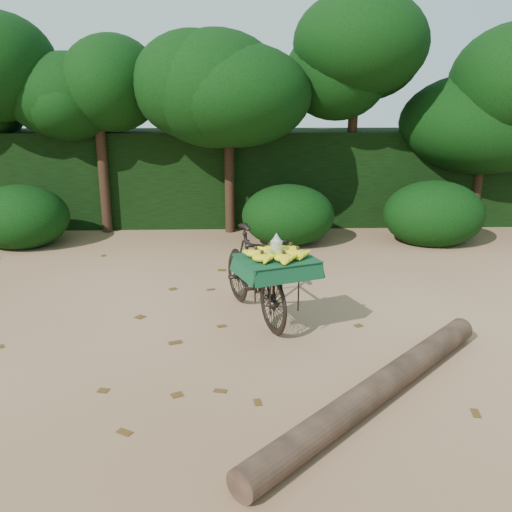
{
  "coord_description": "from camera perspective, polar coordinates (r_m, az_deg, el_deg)",
  "views": [
    {
      "loc": [
        0.65,
        -4.69,
        2.42
      ],
      "look_at": [
        0.84,
        0.88,
        0.79
      ],
      "focal_mm": 38.0,
      "sensor_mm": 36.0,
      "label": 1
    }
  ],
  "objects": [
    {
      "name": "ground",
      "position": [
        5.32,
        -8.9,
        -10.98
      ],
      "size": [
        80.0,
        80.0,
        0.0
      ],
      "primitive_type": "plane",
      "color": "tan",
      "rests_on": "ground"
    },
    {
      "name": "vendor_bicycle",
      "position": [
        6.07,
        -0.1,
        -1.78
      ],
      "size": [
        1.2,
        1.87,
        1.04
      ],
      "rotation": [
        0.0,
        0.0,
        0.36
      ],
      "color": "black",
      "rests_on": "ground"
    },
    {
      "name": "fallen_log",
      "position": [
        4.71,
        12.79,
        -13.4
      ],
      "size": [
        2.48,
        2.47,
        0.24
      ],
      "primitive_type": "cylinder",
      "rotation": [
        1.57,
        0.0,
        -0.79
      ],
      "color": "brown",
      "rests_on": "ground"
    },
    {
      "name": "tree_row",
      "position": [
        10.28,
        -9.47,
        13.78
      ],
      "size": [
        14.5,
        2.0,
        4.0
      ],
      "primitive_type": null,
      "color": "black",
      "rests_on": "ground"
    },
    {
      "name": "hedge_backdrop",
      "position": [
        11.11,
        -5.32,
        8.41
      ],
      "size": [
        26.0,
        1.8,
        1.8
      ],
      "primitive_type": "cube",
      "color": "black",
      "rests_on": "ground"
    },
    {
      "name": "bush_clumps",
      "position": [
        9.2,
        -2.83,
        3.95
      ],
      "size": [
        8.8,
        1.7,
        0.9
      ],
      "primitive_type": null,
      "color": "black",
      "rests_on": "ground"
    },
    {
      "name": "leaf_litter",
      "position": [
        5.9,
        -8.17,
        -8.04
      ],
      "size": [
        7.0,
        7.3,
        0.01
      ],
      "primitive_type": null,
      "color": "#4F3415",
      "rests_on": "ground"
    }
  ]
}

